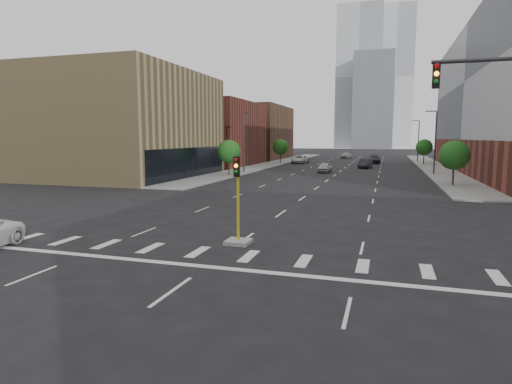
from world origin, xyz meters
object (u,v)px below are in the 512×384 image
at_px(car_mid_right, 365,163).
at_px(car_deep_right, 374,159).
at_px(car_near_left, 325,168).
at_px(car_far_left, 300,159).
at_px(car_distant, 346,155).
at_px(median_traffic_signal, 238,225).

xyz_separation_m(car_mid_right, car_deep_right, (1.06, 14.27, 0.03)).
relative_size(car_near_left, car_mid_right, 0.88).
relative_size(car_far_left, car_distant, 1.21).
bearing_deg(car_distant, median_traffic_signal, -79.05).
relative_size(median_traffic_signal, car_far_left, 0.73).
distance_m(median_traffic_signal, car_near_left, 45.61).
relative_size(car_near_left, car_deep_right, 0.75).
relative_size(median_traffic_signal, car_near_left, 0.99).
bearing_deg(car_far_left, car_mid_right, -36.56).
distance_m(car_near_left, car_mid_right, 12.68).
height_order(car_deep_right, car_distant, car_deep_right).
height_order(car_near_left, car_deep_right, car_deep_right).
distance_m(car_mid_right, car_distant, 34.53).
bearing_deg(car_mid_right, car_distant, 107.92).
bearing_deg(car_far_left, median_traffic_signal, -80.45).
bearing_deg(car_distant, car_deep_right, -60.14).
xyz_separation_m(car_near_left, car_deep_right, (6.51, 25.72, 0.11)).
relative_size(median_traffic_signal, car_deep_right, 0.74).
xyz_separation_m(car_mid_right, car_distant, (-6.39, 33.93, 0.02)).
height_order(median_traffic_signal, car_deep_right, median_traffic_signal).
bearing_deg(car_near_left, car_far_left, 112.28).
bearing_deg(car_deep_right, car_far_left, -163.57).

